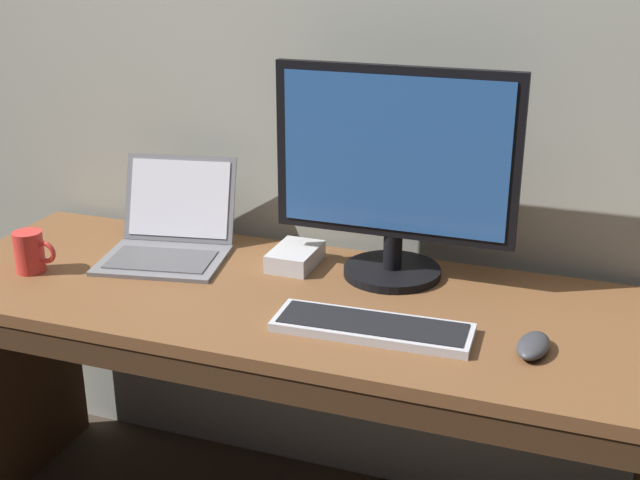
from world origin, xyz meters
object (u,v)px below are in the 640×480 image
at_px(external_monitor, 394,176).
at_px(wired_keyboard, 372,327).
at_px(coffee_mug, 30,252).
at_px(external_drive_box, 295,257).
at_px(laptop_space_gray, 169,235).
at_px(computer_mouse, 533,345).

height_order(external_monitor, wired_keyboard, external_monitor).
bearing_deg(coffee_mug, external_drive_box, 23.17).
relative_size(laptop_space_gray, external_monitor, 0.65).
xyz_separation_m(external_monitor, computer_mouse, (0.36, -0.27, -0.23)).
xyz_separation_m(wired_keyboard, computer_mouse, (0.32, 0.02, 0.01)).
bearing_deg(external_drive_box, computer_mouse, -23.51).
relative_size(laptop_space_gray, wired_keyboard, 0.88).
xyz_separation_m(laptop_space_gray, coffee_mug, (-0.26, -0.22, 0.00)).
bearing_deg(external_monitor, coffee_mug, -162.55).
bearing_deg(wired_keyboard, external_monitor, 97.52).
bearing_deg(external_drive_box, external_monitor, 2.19).
distance_m(laptop_space_gray, external_monitor, 0.61).
height_order(external_drive_box, coffee_mug, coffee_mug).
xyz_separation_m(external_monitor, wired_keyboard, (0.04, -0.29, -0.24)).
bearing_deg(external_drive_box, wired_keyboard, -45.21).
relative_size(computer_mouse, external_drive_box, 0.76).
distance_m(external_monitor, external_drive_box, 0.33).
distance_m(laptop_space_gray, wired_keyboard, 0.66).
bearing_deg(external_drive_box, laptop_space_gray, -174.23).
bearing_deg(wired_keyboard, external_drive_box, 134.79).
distance_m(wired_keyboard, coffee_mug, 0.87).
bearing_deg(computer_mouse, wired_keyboard, -169.67).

